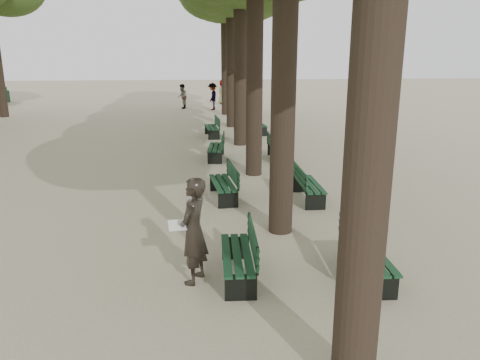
{
  "coord_description": "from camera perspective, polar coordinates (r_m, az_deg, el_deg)",
  "views": [
    {
      "loc": [
        -0.27,
        -6.63,
        3.87
      ],
      "look_at": [
        0.6,
        3.0,
        1.2
      ],
      "focal_mm": 35.0,
      "sensor_mm": 36.0,
      "label": 1
    }
  ],
  "objects": [
    {
      "name": "bench_left_1",
      "position": [
        12.62,
        -2.06,
        -1.13
      ],
      "size": [
        0.75,
        1.85,
        0.92
      ],
      "color": "black",
      "rests_on": "ground"
    },
    {
      "name": "bench_right_3",
      "position": [
        22.82,
        2.23,
        6.37
      ],
      "size": [
        0.72,
        1.84,
        0.92
      ],
      "color": "black",
      "rests_on": "ground"
    },
    {
      "name": "bench_right_1",
      "position": [
        12.62,
        8.37,
        -1.3
      ],
      "size": [
        0.57,
        1.8,
        0.92
      ],
      "color": "black",
      "rests_on": "ground"
    },
    {
      "name": "man_with_map",
      "position": [
        8.0,
        -5.68,
        -6.2
      ],
      "size": [
        0.76,
        0.83,
        1.87
      ],
      "color": "black",
      "rests_on": "ground"
    },
    {
      "name": "bench_left_3",
      "position": [
        21.95,
        -3.45,
        5.98
      ],
      "size": [
        0.71,
        1.84,
        0.92
      ],
      "color": "black",
      "rests_on": "ground"
    },
    {
      "name": "ground",
      "position": [
        7.68,
        -2.53,
        -14.84
      ],
      "size": [
        120.0,
        120.0,
        0.0
      ],
      "primitive_type": "plane",
      "color": "tan",
      "rests_on": "ground"
    },
    {
      "name": "bench_right_0",
      "position": [
        8.64,
        15.22,
        -9.76
      ],
      "size": [
        0.61,
        1.81,
        0.92
      ],
      "color": "black",
      "rests_on": "ground"
    },
    {
      "name": "pedestrian_a",
      "position": [
        33.06,
        -7.07,
        10.08
      ],
      "size": [
        0.38,
        0.84,
        1.68
      ],
      "primitive_type": "imported",
      "rotation": [
        0.0,
        0.0,
        4.66
      ],
      "color": "#262628",
      "rests_on": "ground"
    },
    {
      "name": "pedestrian_d",
      "position": [
        35.72,
        -2.13,
        10.68
      ],
      "size": [
        0.82,
        0.93,
        1.81
      ],
      "primitive_type": "imported",
      "rotation": [
        0.0,
        0.0,
        2.21
      ],
      "color": "#262628",
      "rests_on": "ground"
    },
    {
      "name": "bench_left_2",
      "position": [
        17.33,
        -2.95,
        3.44
      ],
      "size": [
        0.74,
        1.85,
        0.92
      ],
      "color": "black",
      "rests_on": "ground"
    },
    {
      "name": "pedestrian_b",
      "position": [
        32.16,
        -3.36,
        10.13
      ],
      "size": [
        0.59,
        1.21,
        1.8
      ],
      "primitive_type": "imported",
      "rotation": [
        0.0,
        0.0,
        4.5
      ],
      "color": "#262628",
      "rests_on": "ground"
    },
    {
      "name": "bench_left_0",
      "position": [
        8.33,
        -0.28,
        -10.15
      ],
      "size": [
        0.62,
        1.81,
        0.92
      ],
      "color": "black",
      "rests_on": "ground"
    },
    {
      "name": "pedestrian_c",
      "position": [
        29.85,
        2.02,
        9.84
      ],
      "size": [
        0.65,
        1.18,
        1.92
      ],
      "primitive_type": "imported",
      "rotation": [
        0.0,
        0.0,
        1.82
      ],
      "color": "#262628",
      "rests_on": "ground"
    },
    {
      "name": "bench_right_2",
      "position": [
        17.29,
        4.63,
        3.38
      ],
      "size": [
        0.57,
        1.8,
        0.92
      ],
      "color": "black",
      "rests_on": "ground"
    }
  ]
}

